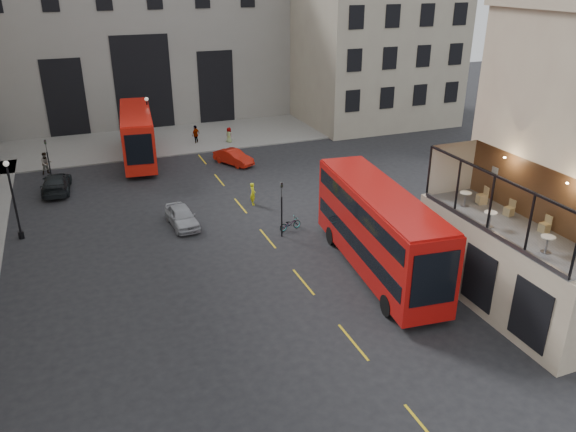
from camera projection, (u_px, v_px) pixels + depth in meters
name	position (u px, v px, depth m)	size (l,w,h in m)	color
ground	(390.00, 333.00, 27.24)	(140.00, 140.00, 0.00)	black
host_frontage	(504.00, 268.00, 28.52)	(3.00, 11.00, 4.50)	#C4B193
cafe_floor	(511.00, 227.00, 27.60)	(3.00, 10.00, 0.10)	slate
gateway	(132.00, 36.00, 62.60)	(35.00, 10.60, 18.00)	gray
building_right	(365.00, 25.00, 63.80)	(16.60, 18.60, 20.00)	#A9A088
pavement_far	(146.00, 141.00, 57.52)	(40.00, 12.00, 0.12)	slate
traffic_light_near	(282.00, 202.00, 36.13)	(0.16, 0.20, 3.80)	black
traffic_light_far	(48.00, 156.00, 45.03)	(0.16, 0.20, 3.80)	black
street_lamp_a	(15.00, 205.00, 35.86)	(0.36, 0.36, 5.33)	black
street_lamp_b	(149.00, 128.00, 53.18)	(0.36, 0.36, 5.33)	black
bus_near	(378.00, 227.00, 31.71)	(4.19, 12.86, 5.04)	#A30E0B
bus_far	(137.00, 133.00, 50.85)	(3.86, 11.81, 4.63)	red
car_a	(182.00, 216.00, 38.36)	(1.65, 4.10, 1.40)	#9B9CA2
car_b	(234.00, 157.00, 50.55)	(1.40, 4.02, 1.33)	#B3180B
car_c	(56.00, 183.00, 44.27)	(2.04, 5.01, 1.45)	black
bicycle	(290.00, 224.00, 37.89)	(0.57, 1.63, 0.86)	gray
cyclist	(253.00, 194.00, 41.79)	(0.63, 0.41, 1.72)	yellow
pedestrian_a	(46.00, 163.00, 48.03)	(0.93, 0.73, 1.92)	gray
pedestrian_b	(151.00, 146.00, 52.65)	(1.25, 0.72, 1.94)	gray
pedestrian_c	(196.00, 135.00, 56.43)	(1.12, 0.46, 1.90)	gray
pedestrian_d	(229.00, 135.00, 56.71)	(0.79, 0.52, 1.63)	gray
cafe_table_near	(547.00, 242.00, 24.85)	(0.63, 0.63, 0.78)	silver
cafe_table_mid	(490.00, 217.00, 27.34)	(0.62, 0.62, 0.78)	white
cafe_table_far	(465.00, 197.00, 29.77)	(0.62, 0.62, 0.77)	white
cafe_chair_b	(545.00, 227.00, 26.90)	(0.43, 0.43, 0.83)	#D1B578
cafe_chair_c	(509.00, 211.00, 28.72)	(0.47, 0.47, 0.83)	tan
cafe_chair_d	(482.00, 198.00, 30.18)	(0.54, 0.54, 0.94)	tan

